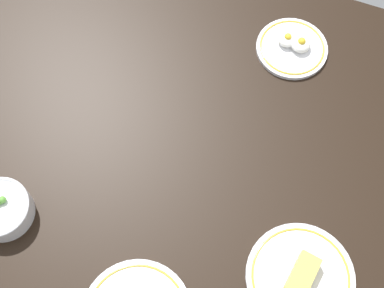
{
  "coord_description": "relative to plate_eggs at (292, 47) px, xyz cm",
  "views": [
    {
      "loc": [
        -17.24,
        44.72,
        115.11
      ],
      "look_at": [
        0.0,
        0.0,
        6.0
      ],
      "focal_mm": 48.75,
      "sensor_mm": 36.0,
      "label": 1
    }
  ],
  "objects": [
    {
      "name": "plate_eggs",
      "position": [
        0.0,
        0.0,
        0.0
      ],
      "size": [
        18.02,
        18.02,
        4.61
      ],
      "color": "silver",
      "rests_on": "dining_table"
    },
    {
      "name": "plate_cheese",
      "position": [
        -17.87,
        54.11,
        0.12
      ],
      "size": [
        22.76,
        22.76,
        5.14
      ],
      "color": "silver",
      "rests_on": "dining_table"
    },
    {
      "name": "bowl_peas",
      "position": [
        46.47,
        64.0,
        1.91
      ],
      "size": [
        13.34,
        13.34,
        6.73
      ],
      "color": "silver",
      "rests_on": "dining_table"
    },
    {
      "name": "dining_table",
      "position": [
        13.83,
        34.45,
        -3.07
      ],
      "size": [
        142.76,
        110.64,
        4.0
      ],
      "primitive_type": "cube",
      "color": "black",
      "rests_on": "ground"
    }
  ]
}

